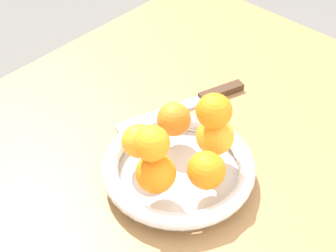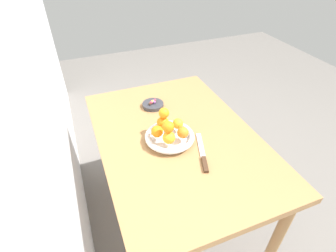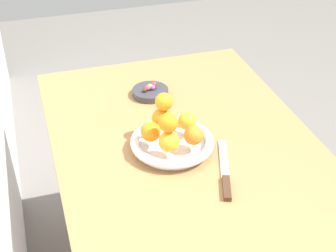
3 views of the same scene
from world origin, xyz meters
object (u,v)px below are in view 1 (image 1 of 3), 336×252
Objects in this scene: knife at (193,102)px; orange_2 at (156,173)px; fruit_bowl at (178,168)px; orange_5 at (214,111)px; orange_1 at (139,141)px; orange_6 at (152,143)px; orange_0 at (175,120)px; orange_4 at (215,136)px; orange_3 at (206,170)px; dining_table at (148,204)px.

orange_2 is at bearing 27.71° from knife.
orange_5 is (-0.05, 0.03, 0.10)m from fruit_bowl.
orange_1 is 0.21× the size of knife.
orange_6 reaches higher than orange_2.
orange_1 is 0.13m from orange_5.
orange_0 is 1.03× the size of orange_5.
orange_4 is at bearing 99.54° from orange_0.
orange_2 is at bearing -6.81° from orange_4.
orange_1 is at bearing -43.56° from orange_4.
orange_3 is at bearing 29.10° from orange_4.
orange_6 reaches higher than orange_0.
orange_3 is 0.22× the size of knife.
orange_2 is at bearing 28.75° from orange_0.
dining_table is 0.19m from orange_4.
knife is (-0.21, -0.11, -0.06)m from orange_2.
knife is at bearing -134.88° from orange_3.
fruit_bowl reaches higher than knife.
orange_2 and orange_4 have the same top height.
orange_2 reaches higher than orange_3.
orange_3 is 0.07m from orange_4.
knife is at bearing -127.85° from orange_4.
orange_0 is 0.93× the size of orange_4.
orange_5 is 0.11m from orange_6.
orange_3 reaches higher than dining_table.
orange_2 is 0.06m from orange_6.
knife reaches higher than dining_table.
orange_2 reaches higher than fruit_bowl.
orange_5 is at bearing 1.63° from orange_4.
orange_5 is at bearing 172.58° from orange_2.
orange_5 reaches higher than orange_2.
knife is (-0.11, -0.13, -0.12)m from orange_5.
orange_6 is at bearing 25.81° from orange_0.
orange_1 is 0.90× the size of orange_4.
fruit_bowl is 0.12m from orange_6.
knife is at bearing -129.96° from orange_5.
knife is (-0.11, -0.06, -0.06)m from orange_0.
orange_5 is 0.21m from knife.
fruit_bowl is 0.95× the size of knife.
orange_4 reaches higher than orange_3.
orange_6 reaches higher than orange_3.
orange_5 reaches higher than knife.
orange_1 is 0.20m from knife.
fruit_bowl is 4.06× the size of orange_4.
fruit_bowl is at bearing 113.41° from dining_table.
fruit_bowl is 0.12m from orange_5.
orange_3 is at bearing 138.11° from orange_2.
fruit_bowl is 0.08m from orange_3.
orange_3 reaches higher than fruit_bowl.
orange_2 is 0.23× the size of knife.
orange_5 is at bearing 50.04° from knife.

